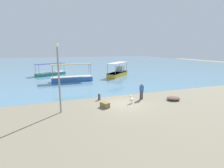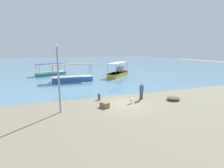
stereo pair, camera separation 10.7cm
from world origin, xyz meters
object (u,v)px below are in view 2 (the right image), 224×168
Objects in this scene: fisherman_standing at (141,91)px; net_pile at (173,98)px; mooring_bollard at (99,96)px; fishing_boat_far_left at (118,73)px; cargo_crate at (105,105)px; fishing_boat_center at (51,73)px; lamp_post at (58,75)px; fishing_boat_near_left at (72,78)px; pelican at (131,100)px.

fisherman_standing reaches higher than net_pile.
fisherman_standing is at bearing -16.66° from mooring_bollard.
fishing_boat_far_left reaches higher than cargo_crate.
lamp_post reaches higher than fishing_boat_center.
fishing_boat_near_left is 4.61× the size of net_pile.
fishing_boat_center is at bearing 112.07° from fisherman_standing.
fisherman_standing is 4.57m from cargo_crate.
lamp_post is 11.51m from net_pile.
mooring_bollard is at bearing 140.53° from pelican.
pelican is at bearing -107.66° from fishing_boat_far_left.
fishing_boat_center is 1.07× the size of lamp_post.
cargo_crate is at bearing -165.14° from fisherman_standing.
pelican is 7.17m from lamp_post.
mooring_bollard is at bearing -77.63° from fishing_boat_center.
fishing_boat_near_left is (3.13, -8.37, 0.10)m from fishing_boat_center.
net_pile is (8.36, -14.17, -0.37)m from fishing_boat_near_left.
lamp_post reaches higher than fishing_boat_near_left.
fishing_boat_near_left is at bearing 120.53° from net_pile.
fishing_boat_center is 8.70× the size of mooring_bollard.
pelican is 3.40m from mooring_bollard.
mooring_bollard is (1.22, -11.49, -0.20)m from fishing_boat_near_left.
fisherman_standing is 1.21× the size of net_pile.
mooring_bollard is at bearing 30.43° from lamp_post.
net_pile is at bearing -92.12° from fishing_boat_far_left.
pelican is 0.99× the size of cargo_crate.
fishing_boat_near_left is 1.15× the size of lamp_post.
mooring_bollard is 0.85× the size of cargo_crate.
mooring_bollard is 4.43m from fisherman_standing.
lamp_post is (-11.74, -16.31, 2.50)m from fishing_boat_far_left.
mooring_bollard is (-7.75, -13.97, -0.29)m from fishing_boat_far_left.
fishing_boat_near_left is 3.80× the size of fisherman_standing.
net_pile is at bearing -25.92° from fisherman_standing.
fishing_boat_far_left is 4.00× the size of net_pile.
pelican is at bearing -74.28° from fishing_boat_near_left.
fisherman_standing reaches higher than pelican.
lamp_post reaches higher than fisherman_standing.
pelican reaches higher than cargo_crate.
pelican is 4.55m from net_pile.
fishing_boat_far_left is 3.29× the size of fisherman_standing.
mooring_bollard is at bearing 159.40° from net_pile.
net_pile is at bearing -62.99° from fishing_boat_center.
lamp_post is 4.81m from cargo_crate.
fishing_boat_far_left reaches higher than pelican.
lamp_post is at bearing -101.29° from fishing_boat_near_left.
fishing_boat_near_left is at bearing 105.72° from pelican.
fishing_boat_near_left is 16.46m from net_pile.
fishing_boat_near_left reaches higher than pelican.
mooring_bollard is at bearing -119.04° from fishing_boat_far_left.
fishing_boat_near_left is 8.02× the size of pelican.
fishing_boat_far_left is (12.11, -5.89, 0.19)m from fishing_boat_center.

